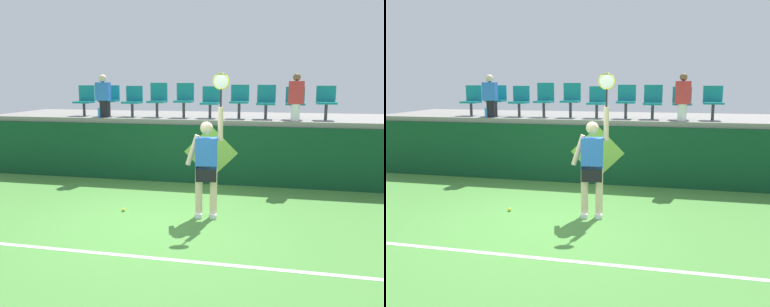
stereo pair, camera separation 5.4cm
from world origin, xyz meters
The scene contains 20 objects.
ground_plane centered at (0.00, 0.00, 0.00)m, with size 40.00×40.00×0.00m, color #478438.
court_back_wall centered at (0.00, 2.86, 0.69)m, with size 11.07×0.20×1.39m, color #0F4223.
spectator_platform centered at (0.00, 4.21, 1.45)m, with size 11.07×2.81×0.12m, color gray.
court_baseline_stripe centered at (0.00, -1.41, 0.00)m, with size 9.96×0.08×0.01m, color white.
tennis_player centered at (0.76, 0.44, 0.97)m, with size 0.75×0.31×2.53m.
tennis_ball centered at (-0.80, 0.42, 0.03)m, with size 0.07×0.07×0.07m, color #D1E533.
water_bottle centered at (-2.42, 2.98, 1.63)m, with size 0.07×0.07×0.24m, color #338CE5.
stadium_chair_0 centered at (-3.04, 3.48, 1.94)m, with size 0.44×0.42×0.79m.
stadium_chair_1 centered at (-2.33, 3.47, 1.96)m, with size 0.44×0.42×0.79m.
stadium_chair_2 centered at (-1.70, 3.48, 1.94)m, with size 0.44×0.42×0.78m.
stadium_chair_3 centered at (-1.04, 3.48, 1.98)m, with size 0.44×0.42×0.86m.
stadium_chair_4 centered at (-0.35, 3.48, 1.98)m, with size 0.44×0.42×0.85m.
stadium_chair_5 centered at (0.32, 3.47, 1.93)m, with size 0.44×0.42×0.77m.
stadium_chair_6 centered at (1.03, 3.47, 1.97)m, with size 0.44×0.42×0.81m.
stadium_chair_7 centered at (1.66, 3.48, 1.95)m, with size 0.44×0.42×0.81m.
stadium_chair_8 centered at (2.34, 3.47, 1.94)m, with size 0.44×0.42×0.77m.
stadium_chair_9 centered at (3.04, 3.47, 1.96)m, with size 0.44×0.42×0.79m.
spectator_0 centered at (-2.33, 3.07, 2.06)m, with size 0.34×0.20×1.06m.
spectator_1 centered at (2.34, 3.07, 2.06)m, with size 0.34×0.20×1.07m.
wall_signage_mount centered at (0.45, 2.75, 0.00)m, with size 1.27×0.01×1.40m.
Camera 1 is at (1.94, -6.33, 2.38)m, focal length 37.46 mm.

